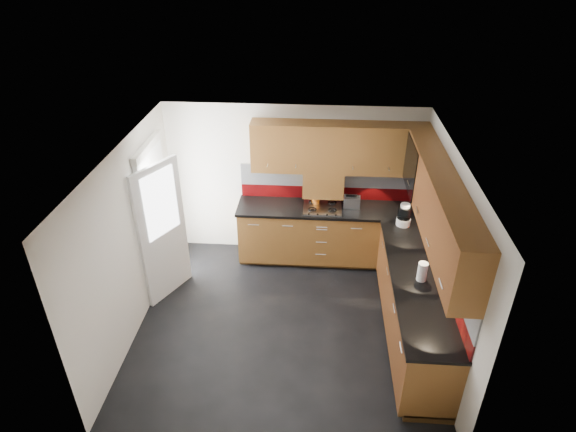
# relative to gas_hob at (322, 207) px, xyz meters

# --- Properties ---
(room) EXTENTS (4.00, 3.80, 2.64)m
(room) POSITION_rel_gas_hob_xyz_m (-0.45, -1.47, 0.54)
(room) COLOR black
(base_cabinets) EXTENTS (2.70, 3.20, 0.95)m
(base_cabinets) POSITION_rel_gas_hob_xyz_m (0.62, -0.75, -0.52)
(base_cabinets) COLOR #603315
(base_cabinets) RESTS_ON room
(countertop) EXTENTS (2.72, 3.22, 0.04)m
(countertop) POSITION_rel_gas_hob_xyz_m (0.60, -0.77, -0.03)
(countertop) COLOR black
(countertop) RESTS_ON base_cabinets
(backsplash) EXTENTS (2.70, 3.20, 0.54)m
(backsplash) POSITION_rel_gas_hob_xyz_m (0.83, -0.54, 0.26)
(backsplash) COLOR maroon
(backsplash) RESTS_ON countertop
(upper_cabinets) EXTENTS (2.50, 3.20, 0.72)m
(upper_cabinets) POSITION_rel_gas_hob_xyz_m (0.78, -0.69, 0.88)
(upper_cabinets) COLOR #603315
(upper_cabinets) RESTS_ON room
(extractor_hood) EXTENTS (0.60, 0.33, 0.40)m
(extractor_hood) POSITION_rel_gas_hob_xyz_m (0.00, 0.17, 0.33)
(extractor_hood) COLOR #603315
(extractor_hood) RESTS_ON room
(glass_cabinet) EXTENTS (0.32, 0.80, 0.66)m
(glass_cabinet) POSITION_rel_gas_hob_xyz_m (1.26, -0.40, 0.91)
(glass_cabinet) COLOR black
(glass_cabinet) RESTS_ON room
(back_door) EXTENTS (0.42, 1.19, 2.04)m
(back_door) POSITION_rel_gas_hob_xyz_m (-2.23, -0.72, 0.08)
(back_door) COLOR white
(back_door) RESTS_ON room
(gas_hob) EXTENTS (0.57, 0.50, 0.04)m
(gas_hob) POSITION_rel_gas_hob_xyz_m (0.00, 0.00, 0.00)
(gas_hob) COLOR silver
(gas_hob) RESTS_ON countertop
(utensil_pot) EXTENTS (0.12, 0.12, 0.41)m
(utensil_pot) POSITION_rel_gas_hob_xyz_m (-0.10, 0.12, 0.08)
(utensil_pot) COLOR orange
(utensil_pot) RESTS_ON countertop
(toaster) EXTENTS (0.25, 0.17, 0.18)m
(toaster) POSITION_rel_gas_hob_xyz_m (0.43, 0.08, 0.07)
(toaster) COLOR silver
(toaster) RESTS_ON countertop
(food_processor) EXTENTS (0.20, 0.20, 0.33)m
(food_processor) POSITION_rel_gas_hob_xyz_m (1.13, -0.39, 0.14)
(food_processor) COLOR white
(food_processor) RESTS_ON countertop
(paper_towel) EXTENTS (0.15, 0.15, 0.24)m
(paper_towel) POSITION_rel_gas_hob_xyz_m (1.17, -1.63, 0.10)
(paper_towel) COLOR white
(paper_towel) RESTS_ON countertop
(orange_cloth) EXTENTS (0.18, 0.16, 0.02)m
(orange_cloth) POSITION_rel_gas_hob_xyz_m (1.14, -0.39, -0.01)
(orange_cloth) COLOR #F9481B
(orange_cloth) RESTS_ON countertop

